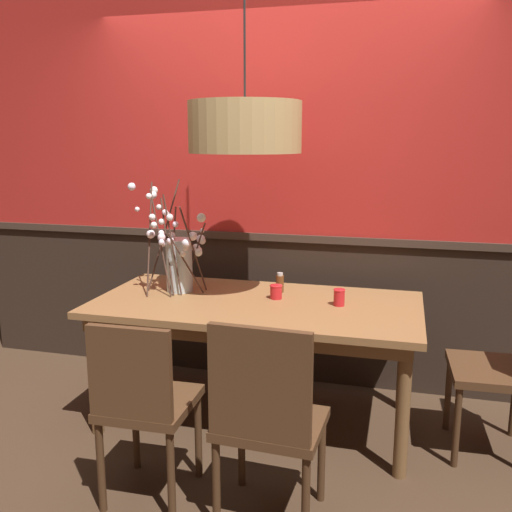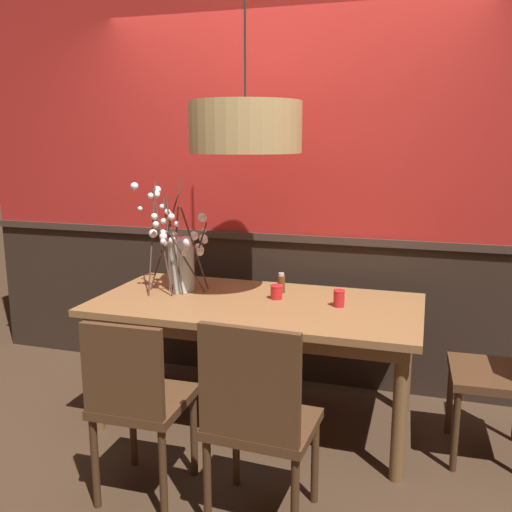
% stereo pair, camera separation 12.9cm
% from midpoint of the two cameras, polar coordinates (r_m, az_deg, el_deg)
% --- Properties ---
extents(ground_plane, '(24.00, 24.00, 0.00)m').
position_cam_midpoint_polar(ground_plane, '(3.57, 1.08, -16.28)').
color(ground_plane, '#422D1E').
extents(back_wall, '(4.66, 0.14, 2.91)m').
position_cam_midpoint_polar(back_wall, '(3.83, 4.09, 8.24)').
color(back_wall, '#2D2119').
rests_on(back_wall, ground).
extents(dining_table, '(1.89, 0.94, 0.75)m').
position_cam_midpoint_polar(dining_table, '(3.31, 1.12, -5.98)').
color(dining_table, olive).
rests_on(dining_table, ground).
extents(chair_far_side_left, '(0.44, 0.42, 0.95)m').
position_cam_midpoint_polar(chair_far_side_left, '(4.22, 0.65, -4.07)').
color(chair_far_side_left, '#4C301C').
rests_on(chair_far_side_left, ground).
extents(chair_near_side_left, '(0.41, 0.43, 0.90)m').
position_cam_midpoint_polar(chair_near_side_left, '(2.69, -10.60, -14.01)').
color(chair_near_side_left, '#4C301C').
rests_on(chair_near_side_left, ground).
extents(chair_near_side_right, '(0.48, 0.42, 0.95)m').
position_cam_midpoint_polar(chair_near_side_right, '(2.48, 1.67, -15.80)').
color(chair_near_side_right, '#4C301C').
rests_on(chair_near_side_right, ground).
extents(chair_head_east_end, '(0.44, 0.47, 0.96)m').
position_cam_midpoint_polar(chair_head_east_end, '(3.27, 25.37, -9.80)').
color(chair_head_east_end, '#4C301C').
rests_on(chair_head_east_end, ground).
extents(vase_with_blossoms, '(0.51, 0.37, 0.68)m').
position_cam_midpoint_polar(vase_with_blossoms, '(3.50, -6.69, -0.25)').
color(vase_with_blossoms, silver).
rests_on(vase_with_blossoms, dining_table).
extents(candle_holder_nearer_center, '(0.08, 0.08, 0.08)m').
position_cam_midpoint_polar(candle_holder_nearer_center, '(3.33, 3.20, -3.67)').
color(candle_holder_nearer_center, red).
rests_on(candle_holder_nearer_center, dining_table).
extents(candle_holder_nearer_edge, '(0.07, 0.07, 0.10)m').
position_cam_midpoint_polar(candle_holder_nearer_edge, '(3.22, 9.57, -4.25)').
color(candle_holder_nearer_edge, red).
rests_on(candle_holder_nearer_edge, dining_table).
extents(condiment_bottle, '(0.05, 0.05, 0.12)m').
position_cam_midpoint_polar(condiment_bottle, '(3.46, 3.65, -2.80)').
color(condiment_bottle, brown).
rests_on(condiment_bottle, dining_table).
extents(pendant_lamp, '(0.63, 0.63, 1.30)m').
position_cam_midpoint_polar(pendant_lamp, '(3.20, 0.09, 12.94)').
color(pendant_lamp, tan).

